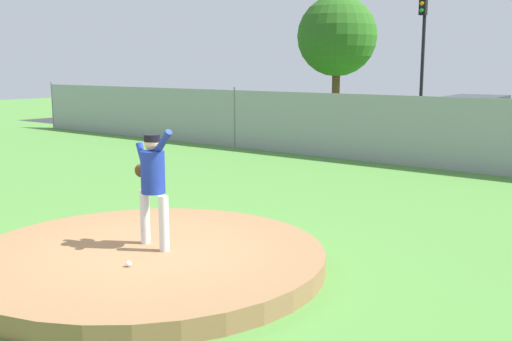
{
  "coord_description": "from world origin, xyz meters",
  "views": [
    {
      "loc": [
        5.9,
        -5.14,
        2.66
      ],
      "look_at": [
        -0.28,
        2.71,
        0.93
      ],
      "focal_mm": 42.23,
      "sensor_mm": 36.0,
      "label": 1
    }
  ],
  "objects_px": {
    "pitcher_youth": "(153,179)",
    "traffic_light_near": "(423,38)",
    "parked_car_navy": "(475,123)",
    "baseball": "(129,264)"
  },
  "relations": [
    {
      "from": "pitcher_youth",
      "to": "traffic_light_near",
      "type": "xyz_separation_m",
      "value": [
        -4.28,
        18.65,
        2.58
      ]
    },
    {
      "from": "parked_car_navy",
      "to": "traffic_light_near",
      "type": "height_order",
      "value": "traffic_light_near"
    },
    {
      "from": "baseball",
      "to": "parked_car_navy",
      "type": "xyz_separation_m",
      "value": [
        -1.06,
        15.59,
        0.52
      ]
    },
    {
      "from": "baseball",
      "to": "traffic_light_near",
      "type": "relative_size",
      "value": 0.01
    },
    {
      "from": "pitcher_youth",
      "to": "baseball",
      "type": "xyz_separation_m",
      "value": [
        0.37,
        -0.75,
        -0.9
      ]
    },
    {
      "from": "pitcher_youth",
      "to": "baseball",
      "type": "bearing_deg",
      "value": -63.97
    },
    {
      "from": "parked_car_navy",
      "to": "pitcher_youth",
      "type": "bearing_deg",
      "value": -87.31
    },
    {
      "from": "pitcher_youth",
      "to": "baseball",
      "type": "relative_size",
      "value": 21.9
    },
    {
      "from": "parked_car_navy",
      "to": "traffic_light_near",
      "type": "relative_size",
      "value": 0.82
    },
    {
      "from": "baseball",
      "to": "pitcher_youth",
      "type": "bearing_deg",
      "value": 116.03
    }
  ]
}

